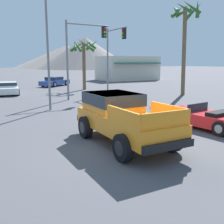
# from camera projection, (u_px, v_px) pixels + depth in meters

# --- Properties ---
(ground_plane) EXTENTS (320.00, 320.00, 0.00)m
(ground_plane) POSITION_uv_depth(u_px,v_px,m) (126.00, 146.00, 9.44)
(ground_plane) COLOR #4C4C51
(orange_pickup_truck) EXTENTS (2.24, 5.02, 1.81)m
(orange_pickup_truck) POSITION_uv_depth(u_px,v_px,m) (121.00, 115.00, 9.81)
(orange_pickup_truck) COLOR orange
(orange_pickup_truck) RESTS_ON ground_plane
(red_convertible_car) EXTENTS (2.28, 4.29, 1.07)m
(red_convertible_car) POSITION_uv_depth(u_px,v_px,m) (206.00, 118.00, 12.12)
(red_convertible_car) COLOR red
(red_convertible_car) RESTS_ON ground_plane
(parked_car_blue) EXTENTS (4.53, 4.17, 1.19)m
(parked_car_blue) POSITION_uv_depth(u_px,v_px,m) (55.00, 81.00, 33.43)
(parked_car_blue) COLOR #334C9E
(parked_car_blue) RESTS_ON ground_plane
(parked_car_white) EXTENTS (2.32, 4.69, 1.15)m
(parked_car_white) POSITION_uv_depth(u_px,v_px,m) (8.00, 88.00, 24.98)
(parked_car_white) COLOR white
(parked_car_white) RESTS_ON ground_plane
(traffic_light_main) EXTENTS (0.38, 3.57, 6.17)m
(traffic_light_main) POSITION_uv_depth(u_px,v_px,m) (114.00, 48.00, 24.28)
(traffic_light_main) COLOR slate
(traffic_light_main) RESTS_ON ground_plane
(traffic_light_crosswalk) EXTENTS (3.78, 0.38, 6.20)m
(traffic_light_crosswalk) POSITION_uv_depth(u_px,v_px,m) (83.00, 46.00, 21.04)
(traffic_light_crosswalk) COLOR slate
(traffic_light_crosswalk) RESTS_ON ground_plane
(street_lamp_post) EXTENTS (0.90, 0.24, 7.82)m
(street_lamp_post) POSITION_uv_depth(u_px,v_px,m) (47.00, 34.00, 15.84)
(street_lamp_post) COLOR slate
(street_lamp_post) RESTS_ON ground_plane
(palm_tree_tall) EXTENTS (2.79, 2.84, 5.52)m
(palm_tree_tall) POSITION_uv_depth(u_px,v_px,m) (84.00, 51.00, 28.54)
(palm_tree_tall) COLOR brown
(palm_tree_tall) RESTS_ON ground_plane
(palm_tree_leaning) EXTENTS (2.99, 2.84, 8.28)m
(palm_tree_leaning) POSITION_uv_depth(u_px,v_px,m) (185.00, 26.00, 23.48)
(palm_tree_leaning) COLOR brown
(palm_tree_leaning) RESTS_ON ground_plane
(storefront_building) EXTENTS (9.55, 6.96, 4.00)m
(storefront_building) POSITION_uv_depth(u_px,v_px,m) (127.00, 68.00, 45.37)
(storefront_building) COLOR beige
(storefront_building) RESTS_ON ground_plane
(distant_mountain_range) EXTENTS (147.11, 76.28, 15.41)m
(distant_mountain_range) POSITION_uv_depth(u_px,v_px,m) (9.00, 54.00, 124.78)
(distant_mountain_range) COLOR gray
(distant_mountain_range) RESTS_ON ground_plane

